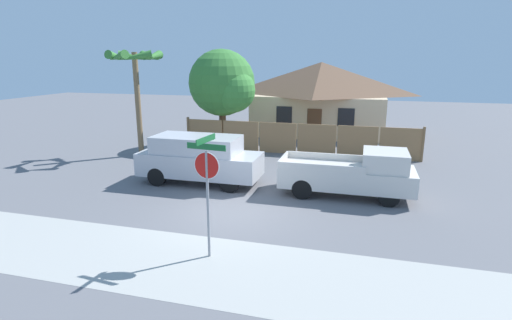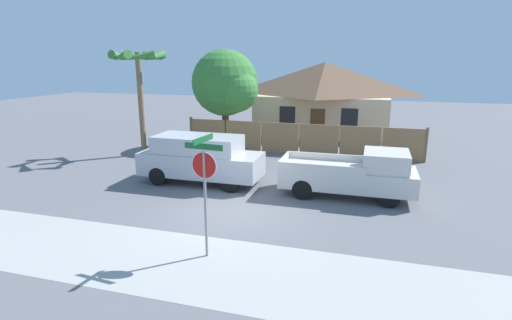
{
  "view_description": "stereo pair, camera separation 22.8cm",
  "coord_description": "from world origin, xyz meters",
  "px_view_note": "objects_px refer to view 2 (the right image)",
  "views": [
    {
      "loc": [
        4.1,
        -11.9,
        5.01
      ],
      "look_at": [
        0.58,
        1.03,
        1.6
      ],
      "focal_mm": 28.0,
      "sensor_mm": 36.0,
      "label": 1
    },
    {
      "loc": [
        4.32,
        -11.84,
        5.01
      ],
      "look_at": [
        0.58,
        1.03,
        1.6
      ],
      "focal_mm": 28.0,
      "sensor_mm": 36.0,
      "label": 2
    }
  ],
  "objects_px": {
    "red_suv": "(200,158)",
    "orange_pickup": "(354,174)",
    "oak_tree": "(227,85)",
    "palm_tree": "(138,66)",
    "stop_sign": "(204,176)",
    "house": "(324,97)"
  },
  "relations": [
    {
      "from": "house",
      "to": "stop_sign",
      "type": "distance_m",
      "value": 18.91
    },
    {
      "from": "orange_pickup",
      "to": "stop_sign",
      "type": "height_order",
      "value": "stop_sign"
    },
    {
      "from": "palm_tree",
      "to": "orange_pickup",
      "type": "relative_size",
      "value": 1.11
    },
    {
      "from": "palm_tree",
      "to": "red_suv",
      "type": "bearing_deg",
      "value": -37.11
    },
    {
      "from": "oak_tree",
      "to": "stop_sign",
      "type": "bearing_deg",
      "value": -72.21
    },
    {
      "from": "oak_tree",
      "to": "stop_sign",
      "type": "height_order",
      "value": "oak_tree"
    },
    {
      "from": "oak_tree",
      "to": "red_suv",
      "type": "height_order",
      "value": "oak_tree"
    },
    {
      "from": "red_suv",
      "to": "orange_pickup",
      "type": "height_order",
      "value": "red_suv"
    },
    {
      "from": "palm_tree",
      "to": "stop_sign",
      "type": "distance_m",
      "value": 12.57
    },
    {
      "from": "house",
      "to": "palm_tree",
      "type": "bearing_deg",
      "value": -132.13
    },
    {
      "from": "oak_tree",
      "to": "orange_pickup",
      "type": "relative_size",
      "value": 1.14
    },
    {
      "from": "house",
      "to": "orange_pickup",
      "type": "relative_size",
      "value": 1.89
    },
    {
      "from": "red_suv",
      "to": "stop_sign",
      "type": "height_order",
      "value": "stop_sign"
    },
    {
      "from": "red_suv",
      "to": "orange_pickup",
      "type": "xyz_separation_m",
      "value": [
        6.15,
        0.0,
        -0.2
      ]
    },
    {
      "from": "oak_tree",
      "to": "palm_tree",
      "type": "height_order",
      "value": "oak_tree"
    },
    {
      "from": "red_suv",
      "to": "stop_sign",
      "type": "relative_size",
      "value": 1.57
    },
    {
      "from": "house",
      "to": "oak_tree",
      "type": "bearing_deg",
      "value": -129.78
    },
    {
      "from": "palm_tree",
      "to": "stop_sign",
      "type": "bearing_deg",
      "value": -51.22
    },
    {
      "from": "palm_tree",
      "to": "orange_pickup",
      "type": "bearing_deg",
      "value": -18.68
    },
    {
      "from": "house",
      "to": "orange_pickup",
      "type": "height_order",
      "value": "house"
    },
    {
      "from": "house",
      "to": "red_suv",
      "type": "height_order",
      "value": "house"
    },
    {
      "from": "oak_tree",
      "to": "orange_pickup",
      "type": "height_order",
      "value": "oak_tree"
    }
  ]
}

